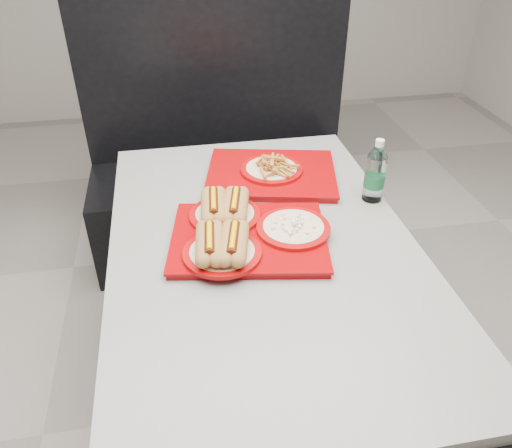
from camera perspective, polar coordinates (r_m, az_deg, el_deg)
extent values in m
plane|color=gray|center=(2.02, 0.67, -19.49)|extent=(6.00, 6.00, 0.00)
cylinder|color=black|center=(2.00, 0.67, -19.07)|extent=(0.52, 0.52, 0.05)
cylinder|color=black|center=(1.73, 0.75, -12.03)|extent=(0.11, 0.11, 0.66)
cube|color=black|center=(1.51, 0.84, -3.49)|extent=(0.92, 1.42, 0.01)
cube|color=gray|center=(1.49, 0.85, -2.73)|extent=(0.90, 1.40, 0.04)
cube|color=black|center=(2.61, -3.58, 1.71)|extent=(1.30, 0.55, 0.45)
cube|color=black|center=(2.58, -4.77, 15.44)|extent=(1.30, 0.10, 1.10)
cube|color=#8B0306|center=(1.48, -0.83, -1.78)|extent=(0.50, 0.42, 0.02)
cube|color=#8B0306|center=(1.47, -0.83, -1.38)|extent=(0.51, 0.43, 0.01)
cylinder|color=#980505|center=(1.39, -3.89, -3.32)|extent=(0.22, 0.22, 0.01)
cylinder|color=silver|center=(1.39, -3.90, -3.11)|extent=(0.18, 0.18, 0.00)
cylinder|color=#980505|center=(1.55, -3.58, 1.03)|extent=(0.22, 0.22, 0.01)
cylinder|color=silver|center=(1.54, -3.59, 1.23)|extent=(0.18, 0.18, 0.00)
cylinder|color=#980505|center=(1.49, 4.29, -0.47)|extent=(0.22, 0.22, 0.01)
cylinder|color=silver|center=(1.49, 4.30, -0.27)|extent=(0.18, 0.18, 0.00)
cube|color=#8B0306|center=(1.81, 1.76, 5.59)|extent=(0.51, 0.44, 0.02)
cube|color=#8B0306|center=(1.81, 1.77, 5.95)|extent=(0.52, 0.45, 0.01)
cylinder|color=#980505|center=(1.80, 1.78, 6.23)|extent=(0.22, 0.22, 0.01)
cylinder|color=silver|center=(1.80, 1.78, 6.41)|extent=(0.18, 0.18, 0.00)
cylinder|color=silver|center=(1.69, 13.39, 5.12)|extent=(0.07, 0.07, 0.16)
cylinder|color=#165A30|center=(1.70, 13.35, 4.88)|extent=(0.07, 0.07, 0.04)
cone|color=silver|center=(1.65, 13.84, 8.07)|extent=(0.07, 0.07, 0.04)
cylinder|color=silver|center=(1.64, 13.97, 8.97)|extent=(0.03, 0.03, 0.02)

